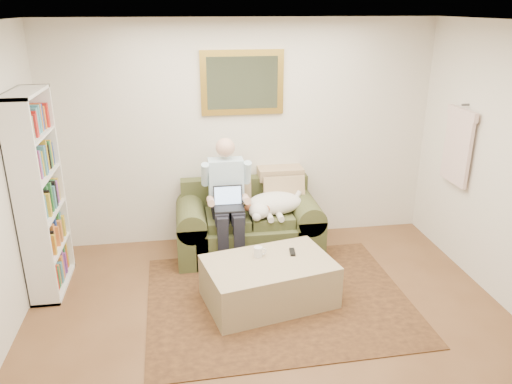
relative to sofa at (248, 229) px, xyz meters
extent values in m
cube|color=brown|center=(0.01, -2.05, -0.28)|extent=(4.50, 5.00, 0.01)
cube|color=white|center=(0.01, -2.05, 2.32)|extent=(4.50, 5.00, 0.01)
cube|color=silver|center=(0.01, 0.45, 1.02)|extent=(4.50, 0.01, 2.60)
cube|color=black|center=(0.14, -1.06, -0.28)|extent=(2.57, 2.07, 0.01)
cube|color=#4B4D28|center=(0.00, -0.03, -0.08)|extent=(1.24, 0.79, 0.40)
cube|color=#4B4D28|center=(0.00, 0.31, 0.33)|extent=(1.50, 0.17, 0.41)
cube|color=#4B4D28|center=(-0.65, -0.03, -0.03)|extent=(0.33, 0.79, 0.83)
cube|color=#4B4D28|center=(0.65, -0.03, -0.03)|extent=(0.33, 0.79, 0.83)
cube|color=#4B4D28|center=(-0.24, -0.08, 0.18)|extent=(0.47, 0.54, 0.12)
cube|color=#4B4D28|center=(0.24, -0.08, 0.18)|extent=(0.47, 0.54, 0.12)
cube|color=black|center=(-0.24, -0.26, 0.39)|extent=(0.32, 0.22, 0.02)
cube|color=black|center=(-0.24, -0.15, 0.50)|extent=(0.32, 0.06, 0.22)
cube|color=#99BFF2|center=(-0.24, -0.16, 0.50)|extent=(0.29, 0.04, 0.19)
cube|color=tan|center=(0.05, -1.08, -0.07)|extent=(1.33, 1.00, 0.43)
cylinder|color=white|center=(-0.04, -0.96, 0.20)|extent=(0.08, 0.08, 0.10)
cube|color=black|center=(0.31, -0.93, 0.16)|extent=(0.07, 0.15, 0.02)
cube|color=gold|center=(0.00, 0.42, 1.62)|extent=(0.94, 0.04, 0.72)
cube|color=gray|center=(0.00, 0.40, 1.62)|extent=(0.80, 0.01, 0.58)
camera|label=1|loc=(-0.72, -5.20, 2.44)|focal=35.00mm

